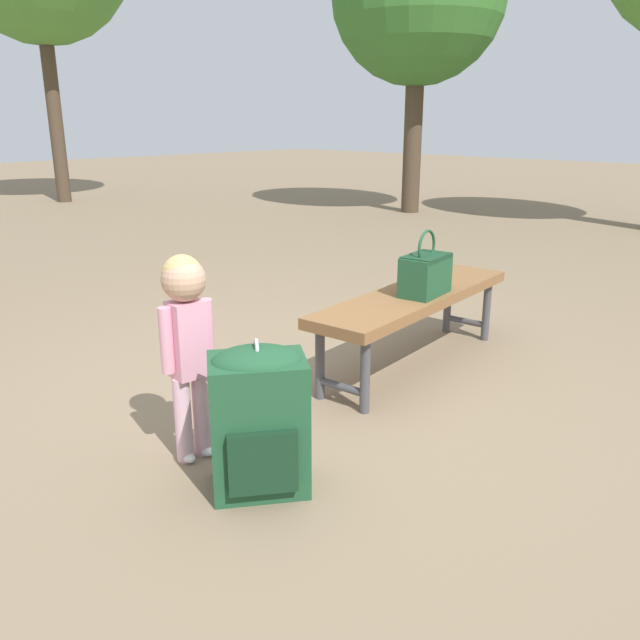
{
  "coord_description": "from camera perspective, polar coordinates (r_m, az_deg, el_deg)",
  "views": [
    {
      "loc": [
        2.12,
        2.19,
        1.4
      ],
      "look_at": [
        -0.08,
        0.1,
        0.45
      ],
      "focal_mm": 36.36,
      "sensor_mm": 36.0,
      "label": 1
    }
  ],
  "objects": [
    {
      "name": "ground_plane",
      "position": [
        3.35,
        -2.26,
        -7.31
      ],
      "size": [
        40.0,
        40.0,
        0.0
      ],
      "primitive_type": "plane",
      "color": "#7F6B51",
      "rests_on": "ground"
    },
    {
      "name": "park_bench",
      "position": [
        3.75,
        8.31,
        1.62
      ],
      "size": [
        1.63,
        0.55,
        0.45
      ],
      "color": "brown",
      "rests_on": "ground"
    },
    {
      "name": "handbag",
      "position": [
        3.66,
        9.26,
        4.14
      ],
      "size": [
        0.34,
        0.22,
        0.37
      ],
      "color": "#1E4C2D",
      "rests_on": "park_bench"
    },
    {
      "name": "child_standing",
      "position": [
        2.68,
        -11.67,
        -0.59
      ],
      "size": [
        0.24,
        0.18,
        0.89
      ],
      "color": "#E5B2C6",
      "rests_on": "ground"
    },
    {
      "name": "backpack_large",
      "position": [
        2.52,
        -5.42,
        -8.38
      ],
      "size": [
        0.46,
        0.44,
        0.62
      ],
      "color": "#1E4C2D",
      "rests_on": "ground"
    }
  ]
}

